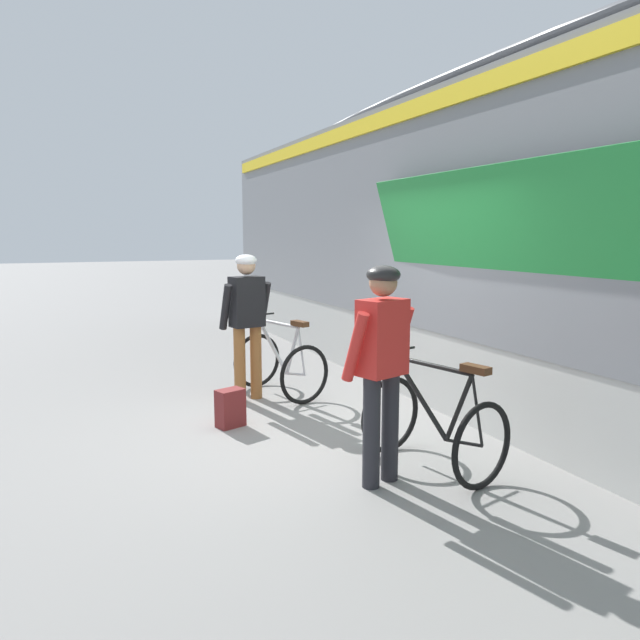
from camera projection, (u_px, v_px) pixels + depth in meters
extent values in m
plane|color=gray|center=(304.00, 436.00, 5.91)|extent=(80.00, 80.00, 0.00)
cube|color=slate|center=(597.00, 211.00, 6.36)|extent=(3.00, 16.68, 2.70)
cube|color=#B7B7B2|center=(586.00, 374.00, 6.62)|extent=(2.97, 16.68, 0.90)
cube|color=#238C3D|center=(538.00, 257.00, 5.14)|extent=(0.51, 4.90, 1.64)
cube|color=yellow|center=(488.00, 82.00, 5.59)|extent=(0.04, 16.35, 0.20)
cube|color=black|center=(550.00, 204.00, 4.97)|extent=(0.04, 1.10, 0.80)
ellipsoid|color=slate|center=(606.00, 69.00, 6.15)|extent=(2.85, 16.35, 0.36)
cylinder|color=#232328|center=(371.00, 433.00, 4.66)|extent=(0.14, 0.14, 0.90)
cylinder|color=#232328|center=(390.00, 427.00, 4.80)|extent=(0.14, 0.14, 0.90)
cube|color=red|center=(382.00, 337.00, 4.62)|extent=(0.44, 0.35, 0.60)
cylinder|color=red|center=(355.00, 347.00, 4.49)|extent=(0.17, 0.27, 0.56)
cylinder|color=red|center=(400.00, 339.00, 4.83)|extent=(0.17, 0.27, 0.56)
sphere|color=#9E7051|center=(383.00, 282.00, 4.56)|extent=(0.22, 0.22, 0.22)
ellipsoid|color=black|center=(383.00, 275.00, 4.55)|extent=(0.33, 0.34, 0.14)
cylinder|color=#935B2D|center=(240.00, 364.00, 7.09)|extent=(0.14, 0.14, 0.90)
cylinder|color=#935B2D|center=(256.00, 362.00, 7.21)|extent=(0.14, 0.14, 0.90)
cube|color=black|center=(247.00, 302.00, 7.04)|extent=(0.42, 0.31, 0.60)
cylinder|color=black|center=(226.00, 307.00, 6.93)|extent=(0.14, 0.27, 0.56)
cylinder|color=black|center=(264.00, 304.00, 7.23)|extent=(0.14, 0.27, 0.56)
sphere|color=tan|center=(246.00, 266.00, 6.98)|extent=(0.22, 0.22, 0.22)
ellipsoid|color=white|center=(246.00, 260.00, 6.97)|extent=(0.30, 0.32, 0.14)
torus|color=black|center=(391.00, 415.00, 5.43)|extent=(0.70, 0.22, 0.71)
torus|color=black|center=(482.00, 446.00, 4.63)|extent=(0.70, 0.22, 0.71)
cylinder|color=black|center=(420.00, 397.00, 5.11)|extent=(0.20, 0.64, 0.63)
cylinder|color=black|center=(431.00, 365.00, 4.98)|extent=(0.24, 0.83, 0.04)
cylinder|color=black|center=(459.00, 408.00, 4.78)|extent=(0.10, 0.28, 0.62)
cylinder|color=black|center=(464.00, 443.00, 4.77)|extent=(0.11, 0.36, 0.08)
cylinder|color=black|center=(477.00, 410.00, 4.64)|extent=(0.06, 0.15, 0.56)
cylinder|color=black|center=(393.00, 386.00, 5.37)|extent=(0.05, 0.09, 0.55)
cylinder|color=black|center=(396.00, 350.00, 5.30)|extent=(0.47, 0.14, 0.02)
cube|color=#4C2D19|center=(476.00, 369.00, 4.61)|extent=(0.15, 0.26, 0.06)
torus|color=black|center=(257.00, 360.00, 7.75)|extent=(0.70, 0.24, 0.71)
torus|color=black|center=(305.00, 375.00, 6.97)|extent=(0.70, 0.24, 0.71)
cylinder|color=silver|center=(272.00, 346.00, 7.44)|extent=(0.22, 0.63, 0.63)
cylinder|color=silver|center=(277.00, 323.00, 7.31)|extent=(0.27, 0.83, 0.04)
cylinder|color=silver|center=(292.00, 351.00, 7.12)|extent=(0.11, 0.27, 0.62)
cylinder|color=silver|center=(296.00, 374.00, 7.11)|extent=(0.12, 0.36, 0.08)
cylinder|color=silver|center=(301.00, 351.00, 6.98)|extent=(0.06, 0.14, 0.56)
cylinder|color=silver|center=(258.00, 340.00, 7.69)|extent=(0.05, 0.09, 0.55)
cylinder|color=black|center=(258.00, 315.00, 7.62)|extent=(0.47, 0.15, 0.02)
cube|color=#4C2D19|center=(300.00, 324.00, 6.95)|extent=(0.16, 0.26, 0.06)
cube|color=maroon|center=(230.00, 408.00, 6.17)|extent=(0.32, 0.26, 0.40)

